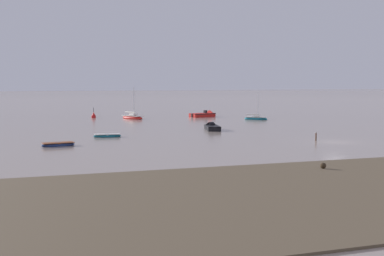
# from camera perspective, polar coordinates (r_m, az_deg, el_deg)

# --- Properties ---
(ground_plane) EXTENTS (800.00, 800.00, 0.00)m
(ground_plane) POSITION_cam_1_polar(r_m,az_deg,el_deg) (66.08, 15.63, -1.52)
(ground_plane) COLOR gray
(tidal_rock_left) EXTENTS (0.51, 0.51, 0.51)m
(tidal_rock_left) POSITION_cam_1_polar(r_m,az_deg,el_deg) (44.70, 14.42, -4.09)
(tidal_rock_left) COLOR #372A1C
(tidal_rock_left) RESTS_ON mudflat_shore
(sailboat_moored_0) EXTENTS (4.27, 6.39, 6.89)m
(sailboat_moored_0) POSITION_cam_1_polar(r_m,az_deg,el_deg) (104.55, -6.66, 1.19)
(sailboat_moored_0) COLOR red
(sailboat_moored_0) RESTS_ON ground
(motorboat_moored_0) EXTENTS (6.88, 4.18, 2.23)m
(motorboat_moored_0) POSITION_cam_1_polar(r_m,az_deg,el_deg) (110.20, 1.55, 1.43)
(motorboat_moored_0) COLOR red
(motorboat_moored_0) RESTS_ON ground
(rowboat_moored_2) EXTENTS (4.04, 1.91, 0.61)m
(rowboat_moored_2) POSITION_cam_1_polar(r_m,az_deg,el_deg) (61.61, -14.71, -1.81)
(rowboat_moored_2) COLOR navy
(rowboat_moored_2) RESTS_ON ground
(motorboat_moored_5) EXTENTS (3.03, 5.81, 1.90)m
(motorboat_moored_5) POSITION_cam_1_polar(r_m,az_deg,el_deg) (80.32, 2.20, 0.01)
(motorboat_moored_5) COLOR black
(motorboat_moored_5) RESTS_ON ground
(rowboat_moored_3) EXTENTS (3.86, 1.64, 0.59)m
(rowboat_moored_3) POSITION_cam_1_polar(r_m,az_deg,el_deg) (70.42, -9.44, -0.86)
(rowboat_moored_3) COLOR #197084
(rowboat_moored_3) RESTS_ON ground
(sailboat_moored_1) EXTENTS (4.50, 4.33, 5.34)m
(sailboat_moored_1) POSITION_cam_1_polar(r_m,az_deg,el_deg) (102.35, 7.13, 1.06)
(sailboat_moored_1) COLOR #197084
(sailboat_moored_1) RESTS_ON ground
(channel_buoy) EXTENTS (0.90, 0.90, 2.30)m
(channel_buoy) POSITION_cam_1_polar(r_m,az_deg,el_deg) (108.67, -10.92, 1.36)
(channel_buoy) COLOR red
(channel_buoy) RESTS_ON ground
(mooring_post_near) EXTENTS (0.22, 0.22, 1.21)m
(mooring_post_near) POSITION_cam_1_polar(r_m,az_deg,el_deg) (66.94, 13.67, -0.93)
(mooring_post_near) COLOR #4F3323
(mooring_post_near) RESTS_ON ground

